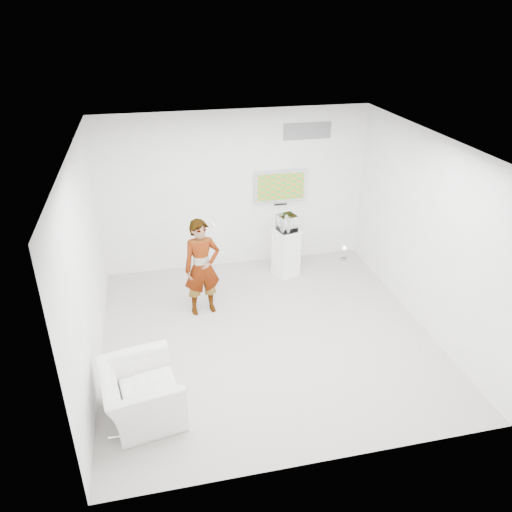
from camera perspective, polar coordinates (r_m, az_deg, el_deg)
name	(u,v)px	position (r m, az deg, el deg)	size (l,w,h in m)	color
room	(267,249)	(7.14, 1.29, 0.85)	(5.01, 5.01, 3.00)	beige
tv	(280,186)	(9.51, 2.79, 7.98)	(1.00, 0.08, 0.60)	silver
logo_decal	(307,131)	(9.41, 5.89, 14.01)	(0.90, 0.02, 0.30)	slate
person	(202,267)	(8.10, -6.19, -1.31)	(0.60, 0.39, 1.65)	white
armchair	(141,393)	(6.54, -12.98, -15.03)	(1.05, 0.92, 0.68)	white
pedestal	(286,253)	(9.38, 3.45, 0.39)	(0.44, 0.44, 0.90)	white
floor_uplight	(344,254)	(10.19, 10.04, 0.27)	(0.17, 0.17, 0.27)	silver
vitrine	(287,223)	(9.13, 3.55, 3.78)	(0.31, 0.31, 0.31)	white
console	(287,225)	(9.14, 3.55, 3.55)	(0.05, 0.17, 0.23)	white
wii_remote	(213,224)	(8.00, -4.97, 3.62)	(0.04, 0.15, 0.04)	white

